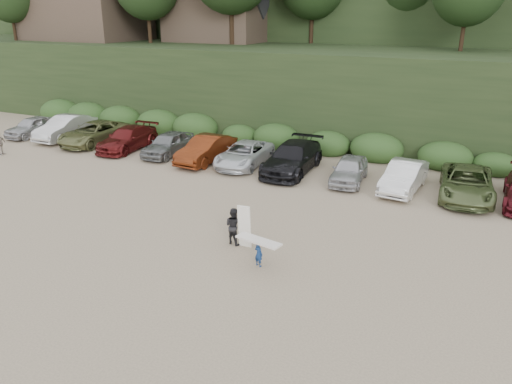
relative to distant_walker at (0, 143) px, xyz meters
The scene contains 5 objects.
ground 18.34m from the distant_walker, 17.17° to the right, with size 120.00×120.00×0.00m, color tan.
parked_cars 16.61m from the distant_walker, 15.69° to the left, with size 39.42×5.74×1.63m.
distant_walker is the anchor object (origin of this frame).
child_surfer 21.70m from the distant_walker, 16.30° to the right, with size 1.78×0.80×1.03m.
adult_surfer 19.83m from the distant_walker, 14.20° to the right, with size 1.22×0.72×1.75m.
Camera 1 is at (10.07, -15.03, 8.68)m, focal length 35.00 mm.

